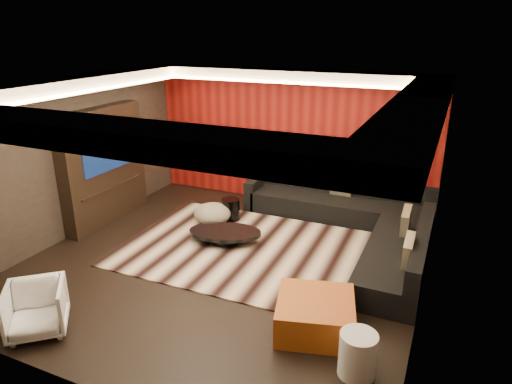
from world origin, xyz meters
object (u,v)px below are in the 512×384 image
at_px(sectional_sofa, 357,222).
at_px(drum_stool, 231,209).
at_px(coffee_table, 225,236).
at_px(armchair, 36,309).
at_px(white_side_table, 358,355).
at_px(orange_ottoman, 315,315).

bearing_deg(sectional_sofa, drum_stool, -172.90).
distance_m(coffee_table, armchair, 3.28).
bearing_deg(white_side_table, orange_ottoman, 138.67).
bearing_deg(coffee_table, orange_ottoman, -38.16).
bearing_deg(coffee_table, white_side_table, -38.91).
bearing_deg(drum_stool, armchair, -98.47).
distance_m(drum_stool, sectional_sofa, 2.42).
relative_size(coffee_table, armchair, 1.82).
height_order(drum_stool, sectional_sofa, sectional_sofa).
bearing_deg(coffee_table, armchair, -107.27).
bearing_deg(sectional_sofa, white_side_table, -77.66).
xyz_separation_m(coffee_table, orange_ottoman, (2.16, -1.69, 0.08)).
bearing_deg(drum_stool, coffee_table, -68.59).
xyz_separation_m(drum_stool, armchair, (-0.61, -4.07, 0.09)).
relative_size(orange_ottoman, armchair, 1.36).
relative_size(coffee_table, sectional_sofa, 0.35).
xyz_separation_m(coffee_table, drum_stool, (-0.37, 0.94, 0.10)).
height_order(armchair, sectional_sofa, sectional_sofa).
height_order(white_side_table, orange_ottoman, white_side_table).
distance_m(coffee_table, orange_ottoman, 2.74).
xyz_separation_m(armchair, sectional_sofa, (3.01, 4.36, -0.05)).
bearing_deg(orange_ottoman, coffee_table, 141.84).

